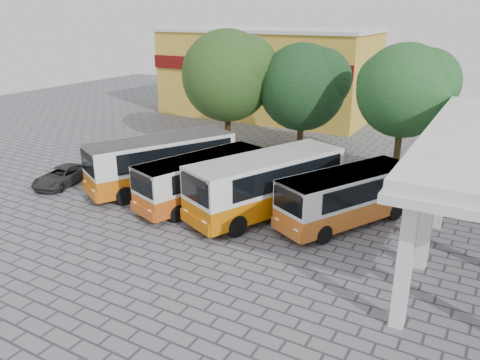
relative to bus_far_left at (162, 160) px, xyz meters
The scene contains 10 objects.
ground 8.00m from the bus_far_left, 28.96° to the right, with size 90.00×90.00×0.00m, color slate.
shophouse_block 22.72m from the bus_far_left, 100.64° to the left, with size 20.40×10.40×8.30m.
bus_far_left is the anchor object (origin of this frame).
bus_centre_left 3.41m from the bus_far_left, 13.19° to the right, with size 4.44×7.81×2.64m.
bus_centre_right 6.88m from the bus_far_left, ahead, with size 5.72×9.08×3.05m.
bus_far_right 10.79m from the bus_far_left, ahead, with size 5.35×7.87×2.64m.
tree_left 10.00m from the bus_far_left, 95.96° to the left, with size 6.88×6.55×8.73m.
tree_middle 11.98m from the bus_far_left, 68.71° to the left, with size 6.38×6.08×7.85m.
tree_right 14.92m from the bus_far_left, 37.73° to the left, with size 5.84×5.56×8.17m.
parked_car 6.31m from the bus_far_left, 156.72° to the right, with size 1.80×3.90×1.09m, color #272727.
Camera 1 is at (9.72, -16.31, 9.74)m, focal length 35.00 mm.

